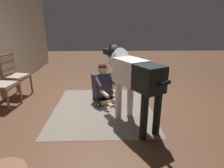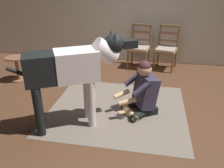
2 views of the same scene
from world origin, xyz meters
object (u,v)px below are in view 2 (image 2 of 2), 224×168
person_sitting_on_floor (142,92)px  round_side_table (17,66)px  dining_chair_left_of_pair (140,44)px  hot_dog_on_plate (124,113)px  dining_chair_right_of_pair (167,45)px  large_dog (72,69)px

person_sitting_on_floor → round_side_table: (-2.60, 0.79, -0.05)m
dining_chair_left_of_pair → person_sitting_on_floor: bearing=-84.7°
dining_chair_left_of_pair → round_side_table: dining_chair_left_of_pair is taller
hot_dog_on_plate → round_side_table: bearing=158.2°
dining_chair_right_of_pair → large_dog: (-1.35, -2.60, 0.32)m
large_dog → hot_dog_on_plate: (0.66, 0.35, -0.83)m
dining_chair_right_of_pair → person_sitting_on_floor: (-0.43, -2.11, -0.19)m
large_dog → round_side_table: size_ratio=3.06×
dining_chair_right_of_pair → large_dog: size_ratio=0.63×
person_sitting_on_floor → large_dog: large_dog is taller
large_dog → round_side_table: large_dog is taller
dining_chair_right_of_pair → hot_dog_on_plate: 2.41m
person_sitting_on_floor → hot_dog_on_plate: size_ratio=3.51×
dining_chair_right_of_pair → hot_dog_on_plate: dining_chair_right_of_pair is taller
dining_chair_left_of_pair → dining_chair_right_of_pair: same height
dining_chair_left_of_pair → dining_chair_right_of_pair: bearing=-0.1°
dining_chair_left_of_pair → round_side_table: 2.75m
dining_chair_left_of_pair → person_sitting_on_floor: dining_chair_left_of_pair is taller
hot_dog_on_plate → person_sitting_on_floor: bearing=28.1°
hot_dog_on_plate → dining_chair_left_of_pair: bearing=88.2°
dining_chair_right_of_pair → large_dog: bearing=-117.4°
hot_dog_on_plate → dining_chair_right_of_pair: bearing=72.9°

